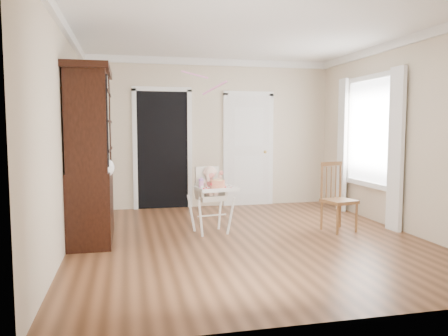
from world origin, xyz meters
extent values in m
plane|color=#50301B|center=(0.00, 0.00, 0.00)|extent=(5.00, 5.00, 0.00)
plane|color=white|center=(0.00, 0.00, 2.70)|extent=(5.00, 5.00, 0.00)
plane|color=beige|center=(0.00, 2.50, 1.35)|extent=(4.50, 0.00, 4.50)
plane|color=beige|center=(-2.25, 0.00, 1.35)|extent=(0.00, 5.00, 5.00)
plane|color=beige|center=(2.25, 0.00, 1.35)|extent=(0.00, 5.00, 5.00)
cube|color=black|center=(-0.90, 2.48, 1.05)|extent=(0.90, 0.03, 2.10)
cube|color=white|center=(-1.39, 2.48, 1.05)|extent=(0.08, 0.05, 2.18)
cube|color=white|center=(-0.41, 2.48, 1.05)|extent=(0.08, 0.05, 2.18)
cube|color=white|center=(-0.90, 2.48, 2.14)|extent=(1.06, 0.05, 0.08)
cube|color=white|center=(0.70, 2.48, 1.02)|extent=(0.80, 0.05, 2.05)
cube|color=white|center=(0.26, 2.48, 1.02)|extent=(0.08, 0.05, 2.13)
cube|color=white|center=(1.14, 2.48, 1.02)|extent=(0.08, 0.05, 2.13)
sphere|color=gold|center=(1.02, 2.44, 1.00)|extent=(0.06, 0.06, 0.06)
cube|color=white|center=(2.23, 0.80, 1.40)|extent=(0.02, 1.20, 1.60)
cube|color=white|center=(2.21, 0.80, 2.24)|extent=(0.06, 1.36, 0.08)
cube|color=white|center=(2.15, 0.02, 1.15)|extent=(0.08, 0.28, 2.30)
cube|color=white|center=(2.15, 1.58, 1.15)|extent=(0.08, 0.28, 2.30)
cylinder|color=white|center=(-0.59, 0.22, 0.25)|extent=(0.10, 0.12, 0.54)
cylinder|color=white|center=(-0.16, 0.29, 0.25)|extent=(0.12, 0.10, 0.54)
cylinder|color=white|center=(-0.66, 0.61, 0.25)|extent=(0.12, 0.10, 0.54)
cylinder|color=white|center=(-0.23, 0.68, 0.25)|extent=(0.10, 0.12, 0.54)
cylinder|color=white|center=(-0.40, 0.40, 0.25)|extent=(0.41, 0.09, 0.02)
cube|color=beige|center=(-0.41, 0.45, 0.50)|extent=(0.39, 0.38, 0.07)
cube|color=beige|center=(-0.58, 0.42, 0.60)|extent=(0.09, 0.31, 0.16)
cube|color=beige|center=(-0.24, 0.48, 0.60)|extent=(0.09, 0.31, 0.16)
cube|color=beige|center=(-0.44, 0.60, 0.71)|extent=(0.35, 0.11, 0.40)
cube|color=white|center=(-0.38, 0.23, 0.64)|extent=(0.56, 0.44, 0.03)
cube|color=white|center=(-0.35, 0.06, 0.65)|extent=(0.50, 0.11, 0.04)
ellipsoid|color=beige|center=(-0.42, 0.47, 0.63)|extent=(0.23, 0.20, 0.26)
sphere|color=beige|center=(-0.42, 0.47, 0.84)|extent=(0.20, 0.20, 0.18)
sphere|color=red|center=(-0.41, 0.42, 0.69)|extent=(0.13, 0.13, 0.13)
sphere|color=red|center=(-0.43, 0.40, 0.80)|extent=(0.07, 0.07, 0.07)
sphere|color=red|center=(-0.27, 0.43, 0.84)|extent=(0.06, 0.06, 0.06)
cylinder|color=silver|center=(-0.37, 0.20, 0.65)|extent=(0.25, 0.25, 0.01)
cylinder|color=red|center=(-0.37, 0.20, 0.71)|extent=(0.19, 0.19, 0.11)
cylinder|color=#F2E08C|center=(-0.35, 0.19, 0.76)|extent=(0.09, 0.09, 0.02)
cylinder|color=pink|center=(-0.57, 0.32, 0.70)|extent=(0.06, 0.06, 0.10)
cylinder|color=#9C65B1|center=(-0.57, 0.32, 0.76)|extent=(0.07, 0.07, 0.03)
cone|color=#9C65B1|center=(-0.57, 0.32, 0.79)|extent=(0.02, 0.02, 0.04)
cube|color=black|center=(-1.99, 0.40, 0.46)|extent=(0.51, 1.23, 0.92)
cube|color=black|center=(-1.99, 0.40, 1.53)|extent=(0.47, 1.23, 1.23)
cube|color=black|center=(-1.74, 0.09, 1.53)|extent=(0.02, 0.53, 1.07)
cube|color=black|center=(-1.74, 0.70, 1.53)|extent=(0.02, 0.53, 1.07)
cube|color=black|center=(-1.99, 0.40, 2.17)|extent=(0.55, 1.31, 0.08)
ellipsoid|color=white|center=(-1.79, 0.04, 0.97)|extent=(0.20, 0.16, 0.23)
cube|color=brown|center=(1.38, 0.16, 0.42)|extent=(0.48, 0.48, 0.05)
cylinder|color=brown|center=(1.25, -0.04, 0.21)|extent=(0.03, 0.03, 0.42)
cylinder|color=brown|center=(1.58, 0.04, 0.21)|extent=(0.03, 0.03, 0.42)
cylinder|color=brown|center=(1.17, 0.29, 0.21)|extent=(0.03, 0.03, 0.42)
cylinder|color=brown|center=(1.50, 0.37, 0.21)|extent=(0.03, 0.03, 0.42)
cylinder|color=brown|center=(1.17, 0.30, 0.70)|extent=(0.03, 0.03, 0.55)
cylinder|color=brown|center=(1.50, 0.38, 0.70)|extent=(0.03, 0.03, 0.55)
cube|color=brown|center=(1.33, 0.34, 0.94)|extent=(0.36, 0.12, 0.06)
camera|label=1|loc=(-1.53, -5.41, 1.46)|focal=35.00mm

